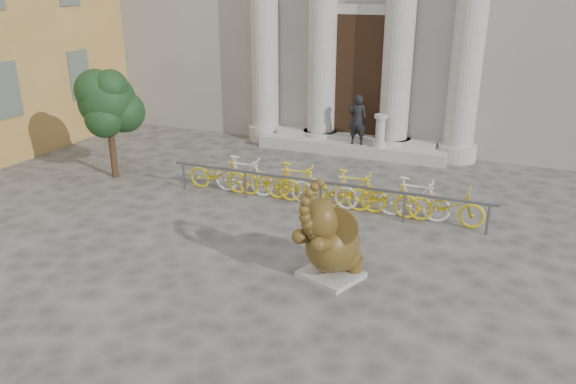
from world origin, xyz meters
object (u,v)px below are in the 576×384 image
at_px(elephant_statue, 331,242).
at_px(pedestrian, 358,120).
at_px(bike_rack, 324,186).
at_px(tree, 108,103).

xyz_separation_m(elephant_statue, pedestrian, (-1.67, 7.73, 0.40)).
bearing_deg(elephant_statue, pedestrian, 124.02).
bearing_deg(bike_rack, elephant_statue, -69.38).
bearing_deg(tree, pedestrian, 39.03).
distance_m(elephant_statue, pedestrian, 7.92).
bearing_deg(tree, bike_rack, 1.59).
distance_m(elephant_statue, bike_rack, 3.55).
xyz_separation_m(elephant_statue, bike_rack, (-1.25, 3.31, -0.23)).
bearing_deg(elephant_statue, bike_rack, 132.42).
xyz_separation_m(bike_rack, pedestrian, (-0.43, 4.41, 0.64)).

